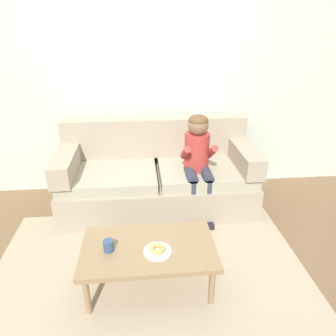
# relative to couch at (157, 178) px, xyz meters

# --- Properties ---
(ground) EXTENTS (10.00, 10.00, 0.00)m
(ground) POSITION_rel_couch_xyz_m (-0.14, -0.85, -0.34)
(ground) COLOR brown
(wall_back) EXTENTS (8.00, 0.10, 2.80)m
(wall_back) POSITION_rel_couch_xyz_m (-0.14, 0.55, 1.06)
(wall_back) COLOR beige
(wall_back) RESTS_ON ground
(area_rug) EXTENTS (2.66, 1.87, 0.01)m
(area_rug) POSITION_rel_couch_xyz_m (-0.14, -1.10, -0.34)
(area_rug) COLOR tan
(area_rug) RESTS_ON ground
(couch) EXTENTS (2.10, 0.90, 0.95)m
(couch) POSITION_rel_couch_xyz_m (0.00, 0.00, 0.00)
(couch) COLOR tan
(couch) RESTS_ON ground
(coffee_table) EXTENTS (1.03, 0.60, 0.38)m
(coffee_table) POSITION_rel_couch_xyz_m (-0.15, -1.23, 0.00)
(coffee_table) COLOR #937551
(coffee_table) RESTS_ON ground
(person_child) EXTENTS (0.34, 0.58, 1.10)m
(person_child) POSITION_rel_couch_xyz_m (0.41, -0.21, 0.33)
(person_child) COLOR #AD3833
(person_child) RESTS_ON ground
(plate) EXTENTS (0.21, 0.21, 0.01)m
(plate) POSITION_rel_couch_xyz_m (-0.08, -1.30, 0.05)
(plate) COLOR white
(plate) RESTS_ON coffee_table
(donut) EXTENTS (0.14, 0.14, 0.04)m
(donut) POSITION_rel_couch_xyz_m (-0.08, -1.30, 0.07)
(donut) COLOR tan
(donut) RESTS_ON plate
(mug) EXTENTS (0.08, 0.08, 0.09)m
(mug) POSITION_rel_couch_xyz_m (-0.44, -1.24, 0.08)
(mug) COLOR #334C72
(mug) RESTS_ON coffee_table
(toy_controller) EXTENTS (0.23, 0.09, 0.05)m
(toy_controller) POSITION_rel_couch_xyz_m (-0.49, -0.82, -0.32)
(toy_controller) COLOR #339E56
(toy_controller) RESTS_ON ground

